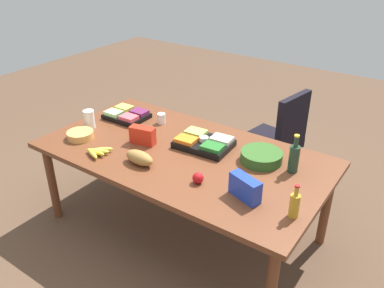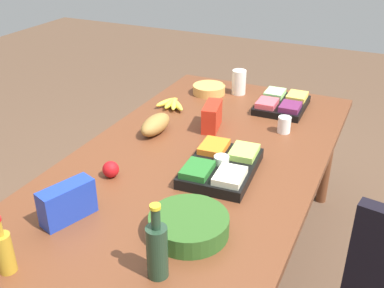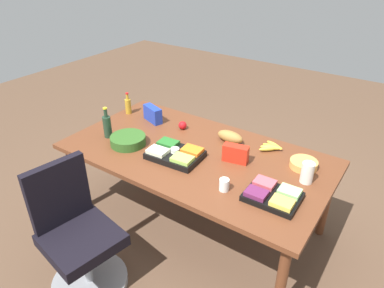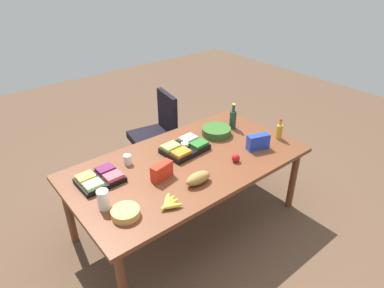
{
  "view_description": "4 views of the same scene",
  "coord_description": "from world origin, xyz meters",
  "px_view_note": "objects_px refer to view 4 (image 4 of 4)",
  "views": [
    {
      "loc": [
        1.57,
        -2.12,
        2.22
      ],
      "look_at": [
        0.04,
        0.07,
        0.79
      ],
      "focal_mm": 37.2,
      "sensor_mm": 36.0,
      "label": 1
    },
    {
      "loc": [
        1.79,
        0.81,
        1.84
      ],
      "look_at": [
        -0.02,
        -0.04,
        0.8
      ],
      "focal_mm": 42.68,
      "sensor_mm": 36.0,
      "label": 2
    },
    {
      "loc": [
        -1.39,
        2.08,
        2.26
      ],
      "look_at": [
        0.05,
        -0.02,
        0.8
      ],
      "focal_mm": 33.03,
      "sensor_mm": 36.0,
      "label": 3
    },
    {
      "loc": [
        -1.61,
        -2.04,
        2.42
      ],
      "look_at": [
        0.12,
        0.09,
        0.84
      ],
      "focal_mm": 31.4,
      "sensor_mm": 36.0,
      "label": 4
    }
  ],
  "objects_px": {
    "chip_bag_red": "(162,171)",
    "paper_cup": "(128,159)",
    "salad_bowl": "(216,131)",
    "mayo_jar": "(103,200)",
    "chip_bowl": "(126,213)",
    "chip_bag_blue": "(258,142)",
    "dressing_bottle": "(279,131)",
    "office_chair": "(156,141)",
    "fruit_platter": "(100,179)",
    "conference_table": "(188,167)",
    "veggie_tray": "(185,148)",
    "apple_red": "(236,158)",
    "banana_bunch": "(169,203)",
    "bread_loaf": "(198,178)",
    "wine_bottle": "(233,119)"
  },
  "relations": [
    {
      "from": "chip_bowl",
      "to": "office_chair",
      "type": "bearing_deg",
      "value": 49.33
    },
    {
      "from": "paper_cup",
      "to": "apple_red",
      "type": "relative_size",
      "value": 1.18
    },
    {
      "from": "chip_bag_blue",
      "to": "salad_bowl",
      "type": "xyz_separation_m",
      "value": [
        -0.12,
        0.47,
        -0.04
      ]
    },
    {
      "from": "banana_bunch",
      "to": "chip_bag_red",
      "type": "bearing_deg",
      "value": 63.67
    },
    {
      "from": "chip_bag_red",
      "to": "veggie_tray",
      "type": "bearing_deg",
      "value": 28.09
    },
    {
      "from": "bread_loaf",
      "to": "veggie_tray",
      "type": "height_order",
      "value": "bread_loaf"
    },
    {
      "from": "veggie_tray",
      "to": "apple_red",
      "type": "distance_m",
      "value": 0.51
    },
    {
      "from": "salad_bowl",
      "to": "wine_bottle",
      "type": "distance_m",
      "value": 0.25
    },
    {
      "from": "conference_table",
      "to": "wine_bottle",
      "type": "relative_size",
      "value": 7.73
    },
    {
      "from": "conference_table",
      "to": "chip_bowl",
      "type": "xyz_separation_m",
      "value": [
        -0.81,
        -0.29,
        0.09
      ]
    },
    {
      "from": "chip_bag_red",
      "to": "dressing_bottle",
      "type": "xyz_separation_m",
      "value": [
        1.33,
        -0.19,
        0.01
      ]
    },
    {
      "from": "office_chair",
      "to": "banana_bunch",
      "type": "distance_m",
      "value": 1.68
    },
    {
      "from": "chip_bag_blue",
      "to": "chip_bag_red",
      "type": "bearing_deg",
      "value": 169.47
    },
    {
      "from": "chip_bag_red",
      "to": "salad_bowl",
      "type": "distance_m",
      "value": 0.93
    },
    {
      "from": "fruit_platter",
      "to": "veggie_tray",
      "type": "bearing_deg",
      "value": -3.47
    },
    {
      "from": "wine_bottle",
      "to": "chip_bag_blue",
      "type": "bearing_deg",
      "value": -104.92
    },
    {
      "from": "chip_bag_red",
      "to": "paper_cup",
      "type": "bearing_deg",
      "value": 107.0
    },
    {
      "from": "office_chair",
      "to": "dressing_bottle",
      "type": "xyz_separation_m",
      "value": [
        0.68,
        -1.28,
        0.44
      ]
    },
    {
      "from": "chip_bag_blue",
      "to": "dressing_bottle",
      "type": "xyz_separation_m",
      "value": [
        0.32,
        -0.0,
        0.01
      ]
    },
    {
      "from": "veggie_tray",
      "to": "salad_bowl",
      "type": "relative_size",
      "value": 1.45
    },
    {
      "from": "salad_bowl",
      "to": "chip_bowl",
      "type": "xyz_separation_m",
      "value": [
        -1.36,
        -0.5,
        -0.01
      ]
    },
    {
      "from": "chip_bowl",
      "to": "wine_bottle",
      "type": "bearing_deg",
      "value": 17.41
    },
    {
      "from": "salad_bowl",
      "to": "dressing_bottle",
      "type": "distance_m",
      "value": 0.64
    },
    {
      "from": "fruit_platter",
      "to": "salad_bowl",
      "type": "relative_size",
      "value": 1.21
    },
    {
      "from": "salad_bowl",
      "to": "apple_red",
      "type": "distance_m",
      "value": 0.54
    },
    {
      "from": "salad_bowl",
      "to": "dressing_bottle",
      "type": "bearing_deg",
      "value": -46.98
    },
    {
      "from": "fruit_platter",
      "to": "salad_bowl",
      "type": "height_order",
      "value": "salad_bowl"
    },
    {
      "from": "chip_bag_blue",
      "to": "salad_bowl",
      "type": "distance_m",
      "value": 0.48
    },
    {
      "from": "office_chair",
      "to": "chip_bowl",
      "type": "bearing_deg",
      "value": -130.67
    },
    {
      "from": "chip_bag_blue",
      "to": "chip_bowl",
      "type": "distance_m",
      "value": 1.48
    },
    {
      "from": "banana_bunch",
      "to": "chip_bowl",
      "type": "distance_m",
      "value": 0.33
    },
    {
      "from": "wine_bottle",
      "to": "chip_bowl",
      "type": "bearing_deg",
      "value": -162.59
    },
    {
      "from": "veggie_tray",
      "to": "chip_bowl",
      "type": "distance_m",
      "value": 1.01
    },
    {
      "from": "conference_table",
      "to": "chip_bag_red",
      "type": "distance_m",
      "value": 0.37
    },
    {
      "from": "salad_bowl",
      "to": "chip_bowl",
      "type": "height_order",
      "value": "salad_bowl"
    },
    {
      "from": "conference_table",
      "to": "veggie_tray",
      "type": "relative_size",
      "value": 4.97
    },
    {
      "from": "bread_loaf",
      "to": "fruit_platter",
      "type": "relative_size",
      "value": 0.66
    },
    {
      "from": "salad_bowl",
      "to": "veggie_tray",
      "type": "bearing_deg",
      "value": -173.25
    },
    {
      "from": "conference_table",
      "to": "mayo_jar",
      "type": "bearing_deg",
      "value": -172.86
    },
    {
      "from": "chip_bag_red",
      "to": "paper_cup",
      "type": "distance_m",
      "value": 0.4
    },
    {
      "from": "paper_cup",
      "to": "banana_bunch",
      "type": "relative_size",
      "value": 0.45
    },
    {
      "from": "fruit_platter",
      "to": "chip_bag_red",
      "type": "bearing_deg",
      "value": -32.65
    },
    {
      "from": "fruit_platter",
      "to": "paper_cup",
      "type": "bearing_deg",
      "value": 17.06
    },
    {
      "from": "chip_bag_red",
      "to": "fruit_platter",
      "type": "bearing_deg",
      "value": 147.35
    },
    {
      "from": "conference_table",
      "to": "chip_bag_blue",
      "type": "bearing_deg",
      "value": -20.8
    },
    {
      "from": "veggie_tray",
      "to": "wine_bottle",
      "type": "xyz_separation_m",
      "value": [
        0.7,
        0.06,
        0.07
      ]
    },
    {
      "from": "dressing_bottle",
      "to": "chip_bowl",
      "type": "bearing_deg",
      "value": -178.94
    },
    {
      "from": "dressing_bottle",
      "to": "chip_bowl",
      "type": "xyz_separation_m",
      "value": [
        -1.8,
        -0.03,
        -0.06
      ]
    },
    {
      "from": "mayo_jar",
      "to": "bread_loaf",
      "type": "bearing_deg",
      "value": -15.54
    },
    {
      "from": "mayo_jar",
      "to": "chip_bowl",
      "type": "relative_size",
      "value": 0.75
    }
  ]
}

